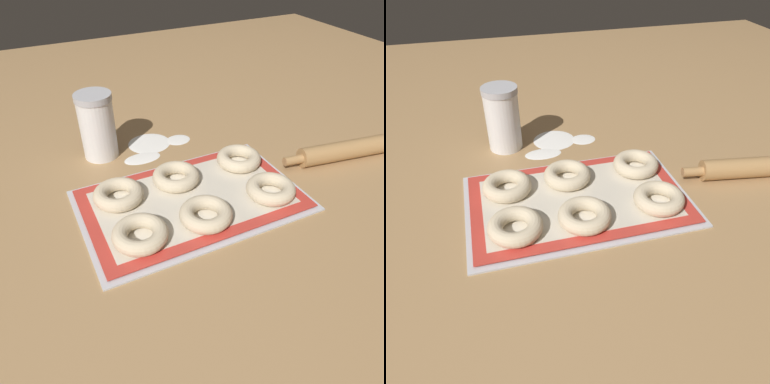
# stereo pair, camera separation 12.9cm
# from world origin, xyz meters

# --- Properties ---
(ground_plane) EXTENTS (2.80, 2.80, 0.00)m
(ground_plane) POSITION_xyz_m (0.00, 0.00, 0.00)
(ground_plane) COLOR #A87F51
(baking_tray) EXTENTS (0.50, 0.32, 0.01)m
(baking_tray) POSITION_xyz_m (-0.01, -0.01, 0.00)
(baking_tray) COLOR silver
(baking_tray) RESTS_ON ground_plane
(baking_mat) EXTENTS (0.48, 0.29, 0.00)m
(baking_mat) POSITION_xyz_m (-0.01, -0.01, 0.01)
(baking_mat) COLOR red
(baking_mat) RESTS_ON baking_tray
(bagel_front_left) EXTENTS (0.11, 0.11, 0.03)m
(bagel_front_left) POSITION_xyz_m (-0.16, -0.08, 0.03)
(bagel_front_left) COLOR beige
(bagel_front_left) RESTS_ON baking_mat
(bagel_front_center) EXTENTS (0.11, 0.11, 0.03)m
(bagel_front_center) POSITION_xyz_m (-0.02, -0.09, 0.03)
(bagel_front_center) COLOR beige
(bagel_front_center) RESTS_ON baking_mat
(bagel_front_right) EXTENTS (0.11, 0.11, 0.03)m
(bagel_front_right) POSITION_xyz_m (0.15, -0.08, 0.03)
(bagel_front_right) COLOR beige
(bagel_front_right) RESTS_ON baking_mat
(bagel_back_left) EXTENTS (0.11, 0.11, 0.03)m
(bagel_back_left) POSITION_xyz_m (-0.16, 0.06, 0.03)
(bagel_back_left) COLOR beige
(bagel_back_left) RESTS_ON baking_mat
(bagel_back_center) EXTENTS (0.11, 0.11, 0.03)m
(bagel_back_center) POSITION_xyz_m (-0.02, 0.06, 0.03)
(bagel_back_center) COLOR beige
(bagel_back_center) RESTS_ON baking_mat
(bagel_back_right) EXTENTS (0.11, 0.11, 0.03)m
(bagel_back_right) POSITION_xyz_m (0.15, 0.07, 0.03)
(bagel_back_right) COLOR beige
(bagel_back_right) RESTS_ON baking_mat
(flour_canister) EXTENTS (0.09, 0.09, 0.17)m
(flour_canister) POSITION_xyz_m (-0.14, 0.28, 0.09)
(flour_canister) COLOR white
(flour_canister) RESTS_ON ground_plane
(flour_patch_near) EXTENTS (0.10, 0.05, 0.00)m
(flour_patch_near) POSITION_xyz_m (-0.05, 0.22, 0.00)
(flour_patch_near) COLOR white
(flour_patch_near) RESTS_ON ground_plane
(flour_patch_far) EXTENTS (0.12, 0.11, 0.00)m
(flour_patch_far) POSITION_xyz_m (-0.01, 0.28, 0.00)
(flour_patch_far) COLOR white
(flour_patch_far) RESTS_ON ground_plane
(flour_patch_side) EXTENTS (0.07, 0.06, 0.00)m
(flour_patch_side) POSITION_xyz_m (0.07, 0.26, 0.00)
(flour_patch_side) COLOR white
(flour_patch_side) RESTS_ON ground_plane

